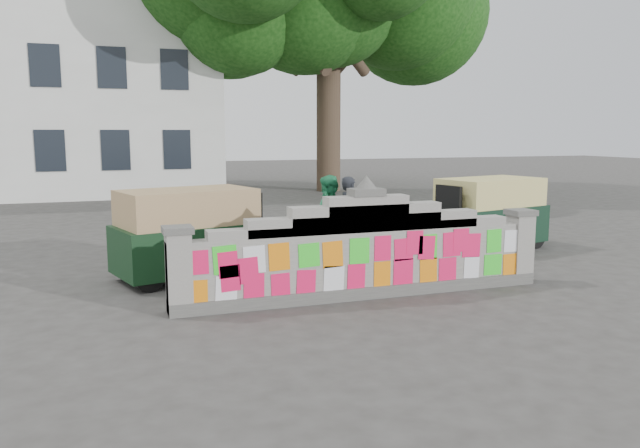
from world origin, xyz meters
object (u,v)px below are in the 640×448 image
(rickshaw_left, at_px, (192,232))
(rickshaw_right, at_px, (487,213))
(cyclist_bike, at_px, (349,243))
(cyclist_rider, at_px, (349,227))
(pedestrian, at_px, (329,220))

(rickshaw_left, height_order, rickshaw_right, rickshaw_left)
(cyclist_bike, bearing_deg, rickshaw_left, 88.74)
(cyclist_rider, relative_size, rickshaw_right, 0.51)
(cyclist_rider, relative_size, pedestrian, 0.86)
(cyclist_rider, distance_m, rickshaw_left, 3.17)
(pedestrian, bearing_deg, cyclist_rider, 47.12)
(cyclist_rider, height_order, rickshaw_right, rickshaw_right)
(cyclist_bike, xyz_separation_m, pedestrian, (-0.33, 0.30, 0.45))
(cyclist_rider, distance_m, rickshaw_right, 3.76)
(cyclist_rider, distance_m, pedestrian, 0.47)
(cyclist_bike, height_order, cyclist_rider, cyclist_rider)
(rickshaw_right, bearing_deg, pedestrian, -8.89)
(pedestrian, bearing_deg, cyclist_bike, 47.12)
(cyclist_bike, height_order, pedestrian, pedestrian)
(pedestrian, bearing_deg, rickshaw_right, 94.02)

